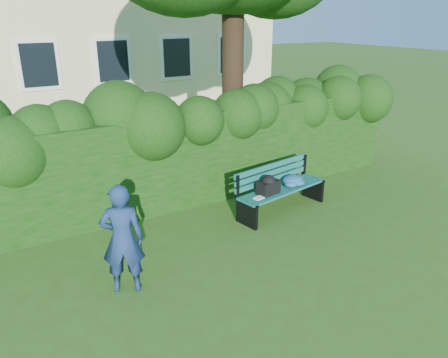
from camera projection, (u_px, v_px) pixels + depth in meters
ground at (243, 245)px, 7.10m from camera, size 80.00×80.00×0.00m
hedge at (182, 157)px, 8.54m from camera, size 10.00×1.00×1.80m
park_bench at (281, 186)px, 8.16m from camera, size 2.00×0.88×0.89m
man_reading at (122, 239)px, 5.68m from camera, size 0.66×0.56×1.54m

